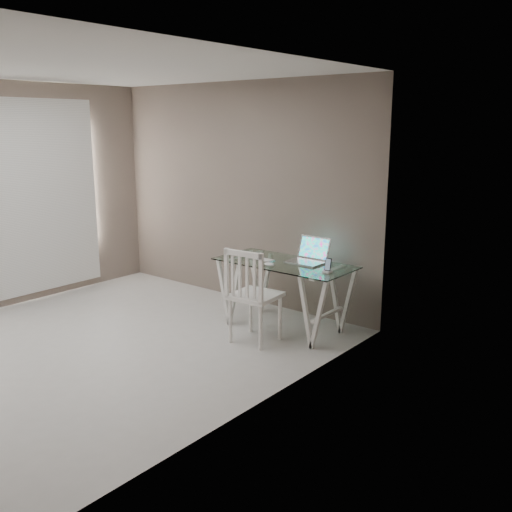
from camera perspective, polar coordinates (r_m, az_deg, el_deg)
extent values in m
plane|color=#AEABA6|center=(6.00, -15.88, -8.89)|extent=(4.50, 4.50, 0.00)
cube|color=white|center=(5.61, -17.68, 17.68)|extent=(4.00, 4.50, 0.02)
cube|color=#6C5E54|center=(7.15, -1.68, 6.29)|extent=(4.00, 0.02, 2.70)
cube|color=#6C5E54|center=(4.17, -0.92, 1.42)|extent=(0.02, 4.50, 2.70)
cube|color=white|center=(7.60, -21.34, 5.44)|extent=(0.01, 1.80, 2.40)
cube|color=silver|center=(6.11, 2.87, -0.71)|extent=(1.50, 0.70, 0.01)
cube|color=white|center=(6.53, -1.08, -3.21)|extent=(0.24, 0.62, 0.72)
cube|color=white|center=(5.91, 7.15, -5.06)|extent=(0.24, 0.62, 0.72)
cube|color=white|center=(5.82, -0.06, -3.98)|extent=(0.50, 0.50, 0.04)
cylinder|color=white|center=(5.85, -2.58, -6.50)|extent=(0.04, 0.04, 0.47)
cylinder|color=white|center=(5.66, 0.46, -7.20)|extent=(0.04, 0.04, 0.47)
cylinder|color=white|center=(6.14, -0.55, -5.55)|extent=(0.04, 0.04, 0.47)
cylinder|color=white|center=(5.95, 2.41, -6.17)|extent=(0.04, 0.04, 0.47)
cube|color=white|center=(5.58, -1.27, -2.01)|extent=(0.46, 0.08, 0.51)
cube|color=#B5B5B9|center=(6.09, 4.93, -0.64)|extent=(0.38, 0.26, 0.02)
cube|color=#19D899|center=(6.20, 5.84, 0.81)|extent=(0.38, 0.09, 0.24)
cube|color=silver|center=(6.22, 0.61, -0.34)|extent=(0.28, 0.12, 0.01)
ellipsoid|color=white|center=(5.94, 1.33, -0.84)|extent=(0.12, 0.07, 0.04)
cube|color=white|center=(5.73, 7.14, -1.57)|extent=(0.08, 0.08, 0.02)
cube|color=black|center=(5.72, 7.22, -0.85)|extent=(0.06, 0.03, 0.13)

